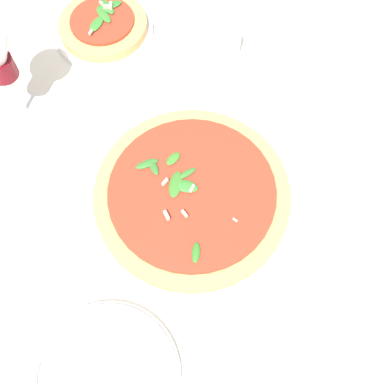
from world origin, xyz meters
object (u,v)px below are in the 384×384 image
(side_plate_white, at_px, (105,378))
(shaker_pepper, at_px, (232,41))
(pizza_personal_side, at_px, (104,28))
(fork, at_px, (354,119))
(pizza_arugula_main, at_px, (192,196))

(side_plate_white, bearing_deg, shaker_pepper, 38.62)
(pizza_personal_side, relative_size, fork, 0.92)
(pizza_arugula_main, relative_size, pizza_personal_side, 1.75)
(pizza_personal_side, distance_m, side_plate_white, 0.59)
(pizza_personal_side, distance_m, fork, 0.47)
(pizza_personal_side, distance_m, shaker_pepper, 0.23)
(pizza_arugula_main, distance_m, shaker_pepper, 0.29)
(pizza_arugula_main, bearing_deg, shaker_pepper, 43.58)
(pizza_personal_side, xyz_separation_m, fork, (0.25, -0.39, -0.01))
(fork, xyz_separation_m, side_plate_white, (-0.53, -0.13, 0.00))
(fork, relative_size, shaker_pepper, 2.89)
(pizza_personal_side, relative_size, side_plate_white, 0.91)
(pizza_arugula_main, xyz_separation_m, shaker_pepper, (0.21, 0.20, 0.02))
(side_plate_white, bearing_deg, pizza_arugula_main, 33.31)
(pizza_arugula_main, distance_m, fork, 0.30)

